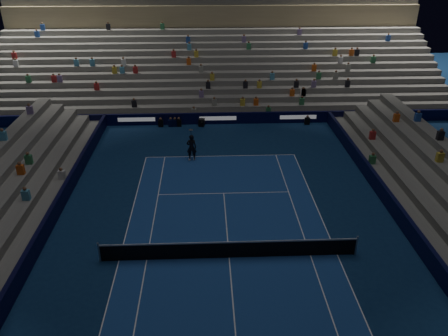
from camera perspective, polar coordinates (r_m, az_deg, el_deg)
ground at (r=22.71m, az=0.66°, el=-11.43°), size 90.00×90.00×0.00m
court_surface at (r=22.70m, az=0.66°, el=-11.42°), size 10.97×23.77×0.01m
sponsor_barrier_far at (r=38.75m, az=-0.80°, el=6.41°), size 44.00×0.25×1.00m
sponsor_barrier_east at (r=24.81m, az=23.95°, el=-8.96°), size 0.25×37.00×1.00m
sponsor_barrier_west at (r=24.00m, az=-23.54°, el=-10.18°), size 0.25×37.00×1.00m
grandstand_main at (r=46.92m, az=-1.18°, el=13.74°), size 44.00×15.20×11.20m
tennis_net at (r=22.40m, az=0.67°, el=-10.42°), size 12.90×0.10×1.10m
tennis_player at (r=31.97m, az=-4.19°, el=2.66°), size 0.71×0.47×1.96m
broadcast_camera at (r=38.35m, az=-2.89°, el=5.86°), size 0.57×0.97×0.62m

